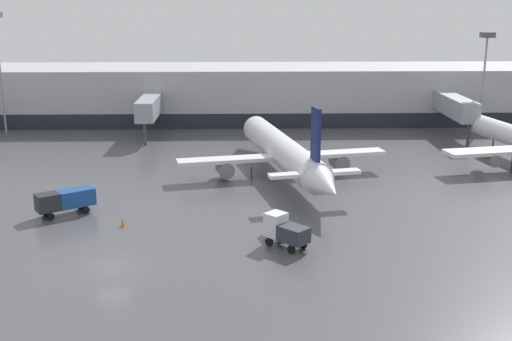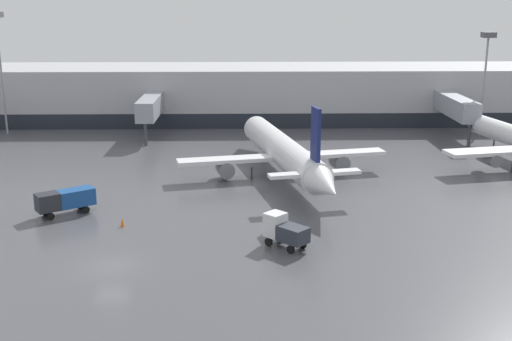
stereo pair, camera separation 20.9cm
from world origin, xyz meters
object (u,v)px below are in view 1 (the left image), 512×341
at_px(service_truck_1, 285,230).
at_px(apron_light_mast_1, 486,52).
at_px(service_truck_0, 66,200).
at_px(parked_jet_1, 283,152).
at_px(traffic_cone_0, 123,222).

xyz_separation_m(service_truck_1, apron_light_mast_1, (32.83, 45.58, 10.81)).
distance_m(service_truck_0, service_truck_1, 22.11).
bearing_deg(service_truck_1, apron_light_mast_1, -80.89).
height_order(parked_jet_1, service_truck_1, parked_jet_1).
bearing_deg(apron_light_mast_1, traffic_cone_0, -139.45).
xyz_separation_m(parked_jet_1, traffic_cone_0, (-15.64, -16.88, -2.49)).
bearing_deg(apron_light_mast_1, parked_jet_1, -143.33).
xyz_separation_m(parked_jet_1, service_truck_0, (-21.60, -13.34, -1.41)).
height_order(parked_jet_1, apron_light_mast_1, apron_light_mast_1).
distance_m(traffic_cone_0, apron_light_mast_1, 63.20).
bearing_deg(traffic_cone_0, apron_light_mast_1, 40.55).
bearing_deg(service_truck_1, service_truck_0, 21.49).
height_order(service_truck_1, apron_light_mast_1, apron_light_mast_1).
bearing_deg(service_truck_1, parked_jet_1, -48.49).
xyz_separation_m(parked_jet_1, service_truck_1, (-1.30, -22.11, -1.42)).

